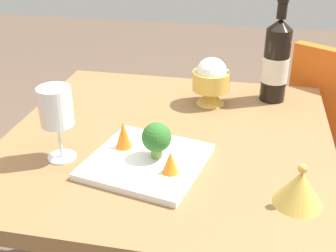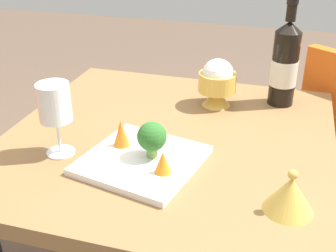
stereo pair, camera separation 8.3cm
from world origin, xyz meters
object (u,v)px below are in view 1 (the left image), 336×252
Objects in this scene: carrot_garnish_right at (171,162)px; wine_glass at (56,108)px; serving_plate at (147,161)px; carrot_garnish_left at (124,135)px; rice_bowl at (211,80)px; rice_bowl_lid at (300,188)px; broccoli_floret at (155,138)px; wine_bottle at (276,60)px.

wine_glass is at bearing 172.88° from carrot_garnish_right.
carrot_garnish_right is (0.07, -0.04, 0.03)m from serving_plate.
rice_bowl is at bearing 62.71° from carrot_garnish_left.
rice_bowl_lid is 1.17× the size of broccoli_floret.
wine_bottle is at bearing 65.29° from carrot_garnish_right.
broccoli_floret reaches higher than carrot_garnish_right.
carrot_garnish_right is (0.05, -0.06, -0.02)m from broccoli_floret.
carrot_garnish_right is at bearing 172.38° from rice_bowl_lid.
wine_bottle is 4.76× the size of carrot_garnish_left.
carrot_garnish_left is (0.14, 0.05, -0.08)m from wine_glass.
broccoli_floret is (-0.09, -0.36, -0.01)m from rice_bowl.
wine_glass is at bearing -129.00° from rice_bowl.
carrot_garnish_right is at bearing -33.18° from carrot_garnish_left.
carrot_garnish_right is at bearing -34.70° from serving_plate.
serving_plate is at bearing -105.84° from rice_bowl.
carrot_garnish_left is (-0.08, 0.03, -0.02)m from broccoli_floret.
rice_bowl_lid is 1.50× the size of carrot_garnish_left.
carrot_garnish_left is 0.16m from carrot_garnish_right.
rice_bowl_lid is at bearing -7.62° from carrot_garnish_right.
wine_bottle is 0.53m from carrot_garnish_right.
rice_bowl is 2.13× the size of carrot_garnish_left.
broccoli_floret is (-0.27, -0.42, -0.06)m from wine_bottle.
broccoli_floret is (0.22, 0.02, -0.06)m from wine_glass.
wine_glass is 0.24m from serving_plate.
wine_glass is 3.50× the size of carrot_garnish_right.
carrot_garnish_right is at bearing -7.12° from wine_glass.
serving_plate is (-0.29, -0.44, -0.12)m from wine_bottle.
carrot_garnish_left is 1.30× the size of carrot_garnish_right.
rice_bowl_lid reaches higher than carrot_garnish_right.
rice_bowl reaches higher than carrot_garnish_right.
wine_bottle is 0.53m from carrot_garnish_left.
serving_plate is 3.46× the size of broccoli_floret.
wine_glass is 0.23m from broccoli_floret.
carrot_garnish_left is (-0.35, -0.40, -0.08)m from wine_bottle.
wine_bottle is 0.50m from broccoli_floret.
serving_plate is at bearing -31.61° from carrot_garnish_left.
rice_bowl_lid is (0.05, -0.52, -0.09)m from wine_bottle.
wine_bottle is 3.17× the size of rice_bowl_lid.
serving_plate is 0.09m from carrot_garnish_left.
broccoli_floret is at bearing -103.66° from rice_bowl.
serving_plate is at bearing -147.18° from broccoli_floret.
rice_bowl is at bearing 51.00° from wine_glass.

